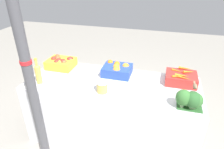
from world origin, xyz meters
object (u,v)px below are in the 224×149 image
object	(u,v)px
orange_crate	(117,70)
juice_bottle_golden	(38,73)
pickle_jar	(102,87)
juice_bottle_cloudy	(29,71)
support_pole	(29,75)
apple_crate	(61,63)
broccoli_pile	(191,99)
carrot_crate	(181,78)
sparrow_bird	(195,86)

from	to	relation	value
orange_crate	juice_bottle_golden	xyz separation A→B (m)	(-0.77, -0.42, 0.06)
pickle_jar	juice_bottle_cloudy	bearing A→B (deg)	-179.08
support_pole	apple_crate	world-z (taller)	support_pole
broccoli_pile	juice_bottle_cloudy	distance (m)	1.66
pickle_jar	carrot_crate	bearing A→B (deg)	27.44
broccoli_pile	sparrow_bird	distance (m)	0.12
support_pole	carrot_crate	distance (m)	1.53
carrot_crate	sparrow_bird	size ratio (longest dim) A/B	2.40
orange_crate	apple_crate	bearing A→B (deg)	-179.64
support_pole	broccoli_pile	size ratio (longest dim) A/B	9.41
juice_bottle_golden	apple_crate	bearing A→B (deg)	83.22
support_pole	apple_crate	distance (m)	0.97
support_pole	broccoli_pile	xyz separation A→B (m)	(1.27, 0.43, -0.29)
juice_bottle_golden	sparrow_bird	world-z (taller)	juice_bottle_golden
apple_crate	carrot_crate	size ratio (longest dim) A/B	1.00
carrot_crate	juice_bottle_golden	size ratio (longest dim) A/B	1.11
support_pole	juice_bottle_golden	distance (m)	0.61
juice_bottle_cloudy	pickle_jar	world-z (taller)	juice_bottle_cloudy
broccoli_pile	juice_bottle_golden	world-z (taller)	juice_bottle_golden
apple_crate	broccoli_pile	xyz separation A→B (m)	(1.50, -0.45, 0.03)
juice_bottle_cloudy	sparrow_bird	world-z (taller)	juice_bottle_cloudy
orange_crate	pickle_jar	xyz separation A→B (m)	(-0.06, -0.41, -0.01)
apple_crate	pickle_jar	size ratio (longest dim) A/B	2.79
broccoli_pile	pickle_jar	xyz separation A→B (m)	(-0.84, 0.05, -0.04)
apple_crate	support_pole	bearing A→B (deg)	-75.29
pickle_jar	apple_crate	bearing A→B (deg)	148.92
support_pole	pickle_jar	distance (m)	0.73
apple_crate	broccoli_pile	size ratio (longest dim) A/B	1.33
broccoli_pile	support_pole	bearing A→B (deg)	-161.13
sparrow_bird	apple_crate	bearing A→B (deg)	-106.72
juice_bottle_cloudy	sparrow_bird	distance (m)	1.69
juice_bottle_golden	sparrow_bird	xyz separation A→B (m)	(1.57, 0.00, 0.09)
apple_crate	pickle_jar	bearing A→B (deg)	-31.08
juice_bottle_cloudy	juice_bottle_golden	distance (m)	0.11
apple_crate	juice_bottle_cloudy	distance (m)	0.45
orange_crate	pickle_jar	distance (m)	0.41
orange_crate	juice_bottle_golden	world-z (taller)	juice_bottle_golden
pickle_jar	sparrow_bird	world-z (taller)	sparrow_bird
broccoli_pile	pickle_jar	world-z (taller)	broccoli_pile
orange_crate	juice_bottle_cloudy	bearing A→B (deg)	-154.66
juice_bottle_golden	pickle_jar	world-z (taller)	juice_bottle_golden
orange_crate	broccoli_pile	bearing A→B (deg)	-30.49
orange_crate	carrot_crate	bearing A→B (deg)	-0.35
sparrow_bird	juice_bottle_cloudy	bearing A→B (deg)	-91.45
orange_crate	pickle_jar	bearing A→B (deg)	-98.14
orange_crate	broccoli_pile	xyz separation A→B (m)	(0.78, -0.46, 0.03)
broccoli_pile	juice_bottle_cloudy	bearing A→B (deg)	178.69
orange_crate	carrot_crate	xyz separation A→B (m)	(0.72, -0.00, -0.01)
carrot_crate	sparrow_bird	xyz separation A→B (m)	(0.08, -0.42, 0.15)
juice_bottle_cloudy	juice_bottle_golden	xyz separation A→B (m)	(0.11, 0.00, -0.01)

